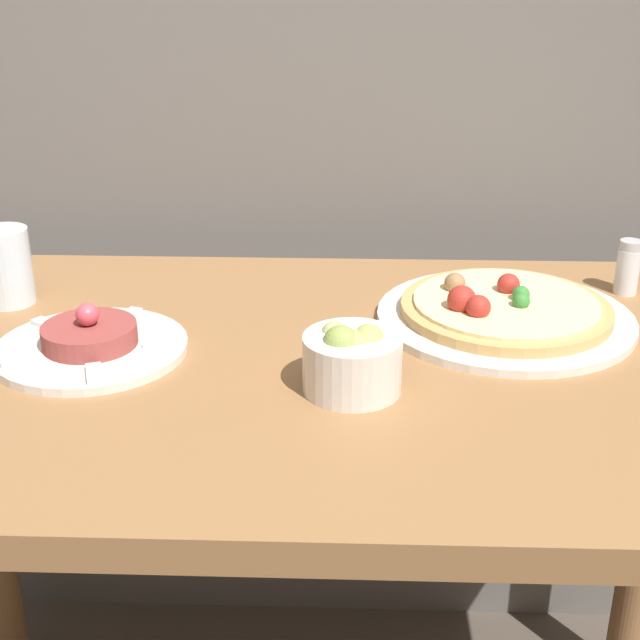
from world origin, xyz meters
TOP-DOWN VIEW (x-y plane):
  - dining_table at (0.00, 0.33)m, footprint 1.16×0.66m
  - pizza_plate at (0.24, 0.44)m, footprint 0.31×0.31m
  - tartare_plate at (-0.24, 0.33)m, footprint 0.22×0.22m
  - small_bowl at (0.06, 0.25)m, footprint 0.10×0.10m
  - drinking_glass at (-0.38, 0.48)m, footprint 0.06×0.06m
  - salt_shaker at (0.41, 0.54)m, footprint 0.03×0.03m

SIDE VIEW (x-z plane):
  - dining_table at x=0.00m, z-range 0.25..0.98m
  - tartare_plate at x=-0.24m, z-range 0.72..0.78m
  - pizza_plate at x=0.24m, z-range 0.72..0.77m
  - small_bowl at x=0.06m, z-range 0.73..0.81m
  - salt_shaker at x=0.41m, z-range 0.73..0.81m
  - drinking_glass at x=-0.38m, z-range 0.73..0.83m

